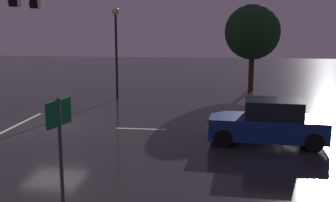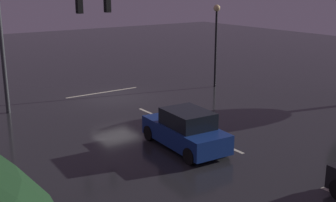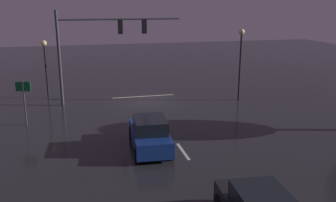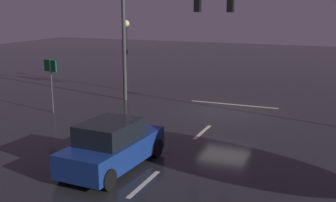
{
  "view_description": "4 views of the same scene",
  "coord_description": "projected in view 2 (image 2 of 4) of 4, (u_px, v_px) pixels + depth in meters",
  "views": [
    {
      "loc": [
        17.19,
        7.31,
        4.46
      ],
      "look_at": [
        0.82,
        5.27,
        1.41
      ],
      "focal_mm": 44.34,
      "sensor_mm": 36.0,
      "label": 1
    },
    {
      "loc": [
        12.23,
        23.13,
        6.79
      ],
      "look_at": [
        -0.05,
        5.6,
        1.03
      ],
      "focal_mm": 46.8,
      "sensor_mm": 36.0,
      "label": 2
    },
    {
      "loc": [
        4.92,
        26.96,
        7.47
      ],
      "look_at": [
        -0.18,
        5.99,
        1.62
      ],
      "focal_mm": 39.51,
      "sensor_mm": 36.0,
      "label": 3
    },
    {
      "loc": [
        -5.41,
        21.1,
        5.52
      ],
      "look_at": [
        1.01,
        5.57,
        1.66
      ],
      "focal_mm": 44.94,
      "sensor_mm": 36.0,
      "label": 4
    }
  ],
  "objects": [
    {
      "name": "traffic_signal_assembly",
      "position": [
        53.0,
        20.0,
        24.09
      ],
      "size": [
        9.0,
        0.47,
        6.88
      ],
      "color": "#383A3D",
      "rests_on": "ground_plane"
    },
    {
      "name": "lane_dash_far",
      "position": [
        150.0,
        113.0,
        23.67
      ],
      "size": [
        0.16,
        2.2,
        0.01
      ],
      "primitive_type": "cube",
      "rotation": [
        0.0,
        0.0,
        1.57
      ],
      "color": "beige",
      "rests_on": "ground_plane"
    },
    {
      "name": "street_lamp_left_kerb",
      "position": [
        216.0,
        31.0,
        28.78
      ],
      "size": [
        0.44,
        0.44,
        5.47
      ],
      "color": "black",
      "rests_on": "ground_plane"
    },
    {
      "name": "car_approaching",
      "position": [
        186.0,
        130.0,
        18.47
      ],
      "size": [
        2.12,
        4.45,
        1.7
      ],
      "color": "navy",
      "rests_on": "ground_plane"
    },
    {
      "name": "stop_bar",
      "position": [
        103.0,
        92.0,
        28.17
      ],
      "size": [
        5.0,
        0.16,
        0.01
      ],
      "primitive_type": "cube",
      "color": "beige",
      "rests_on": "ground_plane"
    },
    {
      "name": "ground_plane",
      "position": [
        115.0,
        98.0,
        26.83
      ],
      "size": [
        80.0,
        80.0,
        0.0
      ],
      "primitive_type": "plane",
      "color": "#232326"
    },
    {
      "name": "lane_dash_mid",
      "position": [
        225.0,
        146.0,
        18.92
      ],
      "size": [
        0.16,
        2.2,
        0.01
      ],
      "primitive_type": "cube",
      "rotation": [
        0.0,
        0.0,
        1.57
      ],
      "color": "beige",
      "rests_on": "ground_plane"
    }
  ]
}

